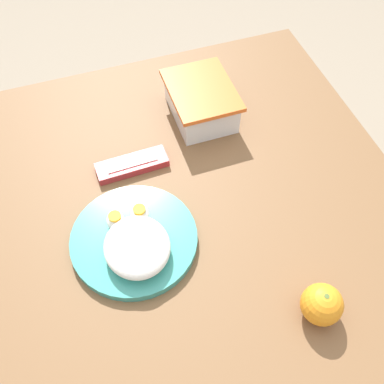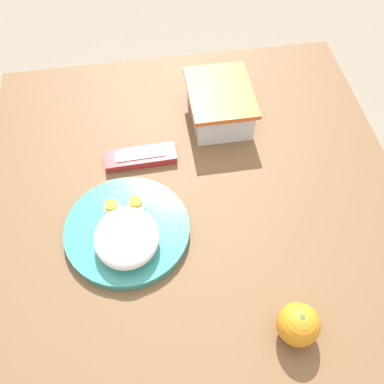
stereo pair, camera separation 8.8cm
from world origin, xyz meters
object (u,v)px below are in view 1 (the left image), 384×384
candy_bar (132,165)px  orange_fruit (322,304)px  food_container (201,104)px  rice_plate (135,241)px

candy_bar → orange_fruit: bearing=28.4°
food_container → candy_bar: food_container is taller
candy_bar → food_container: bearing=117.9°
orange_fruit → candy_bar: size_ratio=0.47×
rice_plate → candy_bar: rice_plate is taller
rice_plate → candy_bar: bearing=167.6°
rice_plate → candy_bar: 0.19m
orange_fruit → rice_plate: orange_fruit is taller
rice_plate → orange_fruit: bearing=49.6°
food_container → candy_bar: 0.22m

